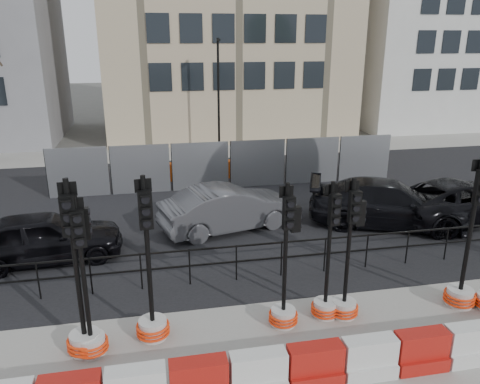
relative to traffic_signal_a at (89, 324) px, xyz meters
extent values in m
plane|color=#51514C|center=(4.58, 1.15, -0.69)|extent=(120.00, 120.00, 0.00)
cube|color=black|center=(4.58, 8.15, -0.68)|extent=(40.00, 14.00, 0.03)
cube|color=gray|center=(4.58, 17.15, -0.68)|extent=(40.00, 4.00, 0.02)
cube|color=silver|center=(21.58, 23.15, 7.31)|extent=(12.00, 9.00, 16.00)
cylinder|color=black|center=(-1.42, 2.35, -0.19)|extent=(0.04, 0.04, 1.00)
cylinder|color=black|center=(-0.22, 2.35, -0.19)|extent=(0.04, 0.04, 1.00)
cylinder|color=black|center=(0.98, 2.35, -0.19)|extent=(0.04, 0.04, 1.00)
cylinder|color=black|center=(2.18, 2.35, -0.19)|extent=(0.04, 0.04, 1.00)
cylinder|color=black|center=(3.38, 2.35, -0.19)|extent=(0.04, 0.04, 1.00)
cylinder|color=black|center=(4.58, 2.35, -0.19)|extent=(0.04, 0.04, 1.00)
cylinder|color=black|center=(5.78, 2.35, -0.19)|extent=(0.04, 0.04, 1.00)
cylinder|color=black|center=(6.98, 2.35, -0.19)|extent=(0.04, 0.04, 1.00)
cylinder|color=black|center=(8.18, 2.35, -0.19)|extent=(0.04, 0.04, 1.00)
cylinder|color=black|center=(9.38, 2.35, -0.19)|extent=(0.04, 0.04, 1.00)
cube|color=black|center=(4.58, 2.35, 0.29)|extent=(18.00, 0.04, 0.04)
cube|color=black|center=(4.58, 2.35, -0.14)|extent=(18.00, 0.04, 0.04)
cube|color=gray|center=(-1.42, 10.15, 0.31)|extent=(2.30, 0.05, 2.00)
cylinder|color=black|center=(-2.57, 10.15, 0.31)|extent=(0.05, 0.05, 2.00)
cube|color=gray|center=(0.98, 10.15, 0.31)|extent=(2.30, 0.05, 2.00)
cylinder|color=black|center=(-0.17, 10.15, 0.31)|extent=(0.05, 0.05, 2.00)
cube|color=gray|center=(3.38, 10.15, 0.31)|extent=(2.30, 0.05, 2.00)
cylinder|color=black|center=(2.23, 10.15, 0.31)|extent=(0.05, 0.05, 2.00)
cube|color=gray|center=(5.78, 10.15, 0.31)|extent=(2.30, 0.05, 2.00)
cylinder|color=black|center=(4.63, 10.15, 0.31)|extent=(0.05, 0.05, 2.00)
cube|color=gray|center=(8.18, 10.15, 0.31)|extent=(2.30, 0.05, 2.00)
cylinder|color=black|center=(7.03, 10.15, 0.31)|extent=(0.05, 0.05, 2.00)
cube|color=gray|center=(10.58, 10.15, 0.31)|extent=(2.30, 0.05, 2.00)
cylinder|color=black|center=(9.43, 10.15, 0.31)|extent=(0.05, 0.05, 2.00)
cube|color=orange|center=(0.58, 11.65, -0.29)|extent=(1.00, 0.40, 0.80)
cube|color=orange|center=(2.58, 11.65, -0.29)|extent=(1.00, 0.40, 0.80)
cube|color=orange|center=(4.58, 11.65, -0.29)|extent=(1.00, 0.40, 0.80)
cube|color=orange|center=(6.58, 11.65, -0.29)|extent=(1.00, 0.40, 0.80)
cube|color=orange|center=(8.58, 11.65, -0.29)|extent=(1.00, 0.40, 0.80)
cylinder|color=black|center=(5.08, 16.15, 2.31)|extent=(0.12, 0.12, 6.00)
cube|color=black|center=(5.08, 15.90, 5.21)|extent=(0.12, 0.50, 0.12)
cube|color=white|center=(0.90, -1.65, -0.14)|extent=(1.00, 0.35, 0.50)
cube|color=#B5240E|center=(1.95, -1.65, -0.14)|extent=(1.00, 0.35, 0.50)
cube|color=white|center=(3.00, -1.65, -0.54)|extent=(1.00, 0.50, 0.30)
cube|color=white|center=(3.00, -1.65, -0.14)|extent=(1.00, 0.35, 0.50)
cube|color=#B5240E|center=(4.05, -1.65, -0.54)|extent=(1.00, 0.50, 0.30)
cube|color=#B5240E|center=(4.05, -1.65, -0.14)|extent=(1.00, 0.35, 0.50)
cube|color=white|center=(5.10, -1.65, -0.54)|extent=(1.00, 0.50, 0.30)
cube|color=white|center=(5.10, -1.65, -0.14)|extent=(1.00, 0.35, 0.50)
cube|color=#B5240E|center=(6.15, -1.65, -0.54)|extent=(1.00, 0.50, 0.30)
cube|color=#B5240E|center=(6.15, -1.65, -0.14)|extent=(1.00, 0.35, 0.50)
cube|color=white|center=(7.20, -1.65, -0.54)|extent=(1.00, 0.50, 0.30)
cube|color=white|center=(7.20, -1.65, -0.14)|extent=(1.00, 0.35, 0.50)
cylinder|color=white|center=(0.00, 0.01, -0.49)|extent=(0.55, 0.55, 0.41)
torus|color=#FF3A0D|center=(0.00, 0.01, -0.57)|extent=(0.66, 0.66, 0.05)
torus|color=#FF3A0D|center=(0.00, 0.01, -0.49)|extent=(0.66, 0.66, 0.05)
torus|color=#FF3A0D|center=(0.00, 0.01, -0.41)|extent=(0.66, 0.66, 0.05)
cylinder|color=black|center=(0.00, 0.01, 1.14)|extent=(0.09, 0.09, 3.05)
cube|color=black|center=(0.02, -0.11, 2.05)|extent=(0.27, 0.19, 0.71)
cylinder|color=black|center=(0.04, -0.19, 1.83)|extent=(0.16, 0.08, 0.15)
cylinder|color=black|center=(0.04, -0.19, 2.05)|extent=(0.16, 0.08, 0.15)
cylinder|color=black|center=(0.04, -0.19, 2.28)|extent=(0.16, 0.08, 0.15)
cube|color=black|center=(-0.01, 0.07, 2.46)|extent=(0.31, 0.09, 0.24)
cylinder|color=white|center=(-0.13, 0.09, -0.47)|extent=(0.60, 0.60, 0.44)
torus|color=#FF3A0D|center=(-0.13, 0.09, -0.56)|extent=(0.72, 0.72, 0.06)
torus|color=#FF3A0D|center=(-0.13, 0.09, -0.47)|extent=(0.72, 0.72, 0.06)
torus|color=#FF3A0D|center=(-0.13, 0.09, -0.38)|extent=(0.72, 0.72, 0.06)
cylinder|color=black|center=(-0.13, 0.09, 1.30)|extent=(0.10, 0.10, 3.32)
cube|color=black|center=(-0.12, -0.05, 2.29)|extent=(0.27, 0.16, 0.77)
cylinder|color=black|center=(-0.12, -0.13, 2.05)|extent=(0.17, 0.06, 0.17)
cylinder|color=black|center=(-0.12, -0.13, 2.29)|extent=(0.17, 0.06, 0.17)
cylinder|color=black|center=(-0.12, -0.13, 2.53)|extent=(0.17, 0.06, 0.17)
cube|color=black|center=(-0.13, 0.15, 2.73)|extent=(0.33, 0.04, 0.27)
cube|color=black|center=(0.09, 0.09, 2.07)|extent=(0.22, 0.15, 0.61)
cylinder|color=white|center=(1.21, 0.31, -0.48)|extent=(0.58, 0.58, 0.43)
torus|color=#FF3A0D|center=(1.21, 0.31, -0.56)|extent=(0.70, 0.70, 0.05)
torus|color=#FF3A0D|center=(1.21, 0.31, -0.48)|extent=(0.70, 0.70, 0.05)
torus|color=#FF3A0D|center=(1.21, 0.31, -0.39)|extent=(0.70, 0.70, 0.05)
cylinder|color=black|center=(1.21, 0.31, 1.25)|extent=(0.10, 0.10, 3.24)
cube|color=black|center=(1.22, 0.18, 2.22)|extent=(0.27, 0.18, 0.76)
cylinder|color=black|center=(1.23, 0.09, 1.98)|extent=(0.17, 0.07, 0.16)
cylinder|color=black|center=(1.23, 0.09, 2.22)|extent=(0.17, 0.07, 0.16)
cylinder|color=black|center=(1.23, 0.09, 2.46)|extent=(0.17, 0.07, 0.16)
cube|color=black|center=(1.20, 0.37, 2.65)|extent=(0.33, 0.07, 0.26)
cylinder|color=white|center=(4.01, 0.22, -0.50)|extent=(0.54, 0.54, 0.40)
torus|color=#FF3A0D|center=(4.01, 0.22, -0.57)|extent=(0.64, 0.64, 0.05)
torus|color=#FF3A0D|center=(4.01, 0.22, -0.50)|extent=(0.64, 0.64, 0.05)
torus|color=#FF3A0D|center=(4.01, 0.22, -0.42)|extent=(0.64, 0.64, 0.05)
cylinder|color=black|center=(4.01, 0.22, 1.09)|extent=(0.09, 0.09, 2.97)
cube|color=black|center=(4.02, 0.10, 1.98)|extent=(0.25, 0.15, 0.69)
cylinder|color=black|center=(4.03, 0.02, 1.77)|extent=(0.15, 0.06, 0.15)
cylinder|color=black|center=(4.03, 0.02, 1.98)|extent=(0.15, 0.06, 0.15)
cylinder|color=black|center=(4.03, 0.02, 2.20)|extent=(0.15, 0.06, 0.15)
cube|color=black|center=(4.01, 0.28, 2.38)|extent=(0.30, 0.05, 0.24)
cube|color=black|center=(4.21, 0.23, 1.78)|extent=(0.21, 0.14, 0.55)
cylinder|color=white|center=(5.03, 0.36, -0.50)|extent=(0.52, 0.52, 0.39)
torus|color=#FF3A0D|center=(5.03, 0.36, -0.58)|extent=(0.63, 0.63, 0.05)
torus|color=#FF3A0D|center=(5.03, 0.36, -0.50)|extent=(0.63, 0.63, 0.05)
torus|color=#FF3A0D|center=(5.03, 0.36, -0.42)|extent=(0.63, 0.63, 0.05)
cylinder|color=black|center=(5.03, 0.36, 1.05)|extent=(0.09, 0.09, 2.91)
cube|color=black|center=(5.05, 0.24, 1.92)|extent=(0.25, 0.18, 0.68)
cylinder|color=black|center=(5.07, 0.17, 1.71)|extent=(0.15, 0.07, 0.15)
cylinder|color=black|center=(5.07, 0.17, 1.92)|extent=(0.15, 0.07, 0.15)
cylinder|color=black|center=(5.07, 0.17, 2.14)|extent=(0.15, 0.07, 0.15)
cube|color=black|center=(5.02, 0.41, 2.31)|extent=(0.29, 0.08, 0.23)
cylinder|color=white|center=(5.45, 0.27, -0.49)|extent=(0.54, 0.54, 0.40)
torus|color=#FF3A0D|center=(5.45, 0.27, -0.57)|extent=(0.65, 0.65, 0.05)
torus|color=#FF3A0D|center=(5.45, 0.27, -0.49)|extent=(0.65, 0.65, 0.05)
torus|color=#FF3A0D|center=(5.45, 0.27, -0.42)|extent=(0.65, 0.65, 0.05)
cylinder|color=black|center=(5.45, 0.27, 1.10)|extent=(0.09, 0.09, 2.98)
cube|color=black|center=(5.45, 0.15, 1.99)|extent=(0.24, 0.14, 0.70)
cylinder|color=black|center=(5.45, 0.07, 1.77)|extent=(0.15, 0.05, 0.15)
cylinder|color=black|center=(5.45, 0.07, 1.99)|extent=(0.15, 0.05, 0.15)
cylinder|color=black|center=(5.45, 0.07, 2.21)|extent=(0.15, 0.05, 0.15)
cube|color=black|center=(5.45, 0.33, 2.39)|extent=(0.30, 0.04, 0.24)
cube|color=black|center=(5.65, 0.28, 1.79)|extent=(0.20, 0.13, 0.55)
cylinder|color=white|center=(8.30, 0.17, -0.47)|extent=(0.59, 0.59, 0.44)
torus|color=#FF3A0D|center=(8.30, 0.17, -0.56)|extent=(0.71, 0.71, 0.05)
torus|color=#FF3A0D|center=(8.30, 0.17, -0.47)|extent=(0.71, 0.71, 0.05)
torus|color=#FF3A0D|center=(8.30, 0.17, -0.39)|extent=(0.71, 0.71, 0.05)
cylinder|color=black|center=(8.30, 0.17, 1.28)|extent=(0.10, 0.10, 3.30)
cube|color=black|center=(8.31, 0.24, 2.71)|extent=(0.33, 0.09, 0.26)
imported|color=black|center=(-1.68, 4.53, 0.03)|extent=(2.65, 4.62, 1.44)
imported|color=#4B4B50|center=(3.79, 5.78, 0.05)|extent=(3.80, 5.27, 1.48)
imported|color=black|center=(9.08, 5.11, 0.07)|extent=(5.71, 6.71, 1.53)
imported|color=black|center=(11.65, 5.06, 0.02)|extent=(4.25, 6.00, 1.43)
camera|label=1|loc=(1.36, -8.28, 5.32)|focal=35.00mm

